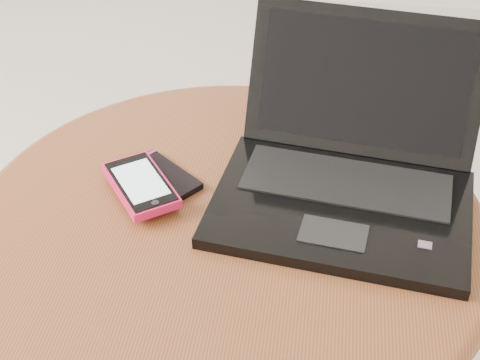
# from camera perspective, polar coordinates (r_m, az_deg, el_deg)

# --- Properties ---
(table) EXTENTS (0.70, 0.70, 0.55)m
(table) POSITION_cam_1_polar(r_m,az_deg,el_deg) (1.03, -0.92, -7.88)
(table) COLOR brown
(table) RESTS_ON ground
(laptop) EXTENTS (0.37, 0.36, 0.21)m
(laptop) POSITION_cam_1_polar(r_m,az_deg,el_deg) (0.97, 8.53, 0.75)
(laptop) COLOR black
(laptop) RESTS_ON table
(phone_black) EXTENTS (0.12, 0.12, 0.01)m
(phone_black) POSITION_cam_1_polar(r_m,az_deg,el_deg) (1.01, -6.23, 0.25)
(phone_black) COLOR black
(phone_black) RESTS_ON table
(phone_pink) EXTENTS (0.13, 0.14, 0.02)m
(phone_pink) POSITION_cam_1_polar(r_m,az_deg,el_deg) (0.98, -7.87, -0.39)
(phone_pink) COLOR #E41751
(phone_pink) RESTS_ON phone_black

